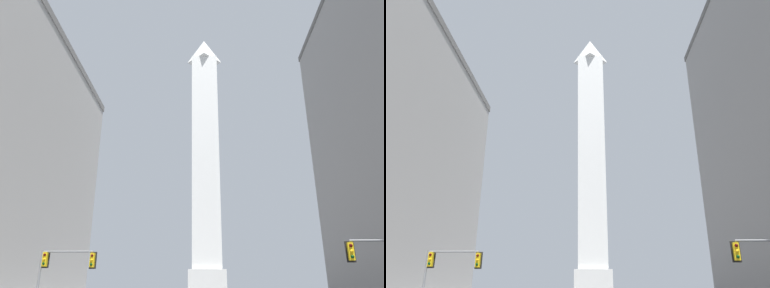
% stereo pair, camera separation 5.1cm
% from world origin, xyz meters
% --- Properties ---
extents(obelisk, '(8.85, 8.85, 73.15)m').
position_xyz_m(obelisk, '(0.00, 93.30, 34.94)').
color(obelisk, silver).
rests_on(obelisk, ground_plane).
extents(traffic_light_mid_left, '(4.66, 0.51, 4.87)m').
position_xyz_m(traffic_light_mid_left, '(-12.30, 30.19, 3.70)').
color(traffic_light_mid_left, slate).
rests_on(traffic_light_mid_left, ground_plane).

